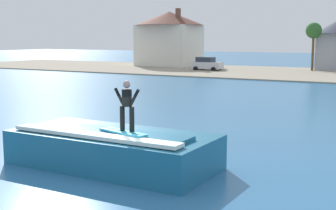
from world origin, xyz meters
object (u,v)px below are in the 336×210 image
(wave_crest, at_px, (112,149))
(tree_tall_bare, at_px, (314,32))
(surfer, at_px, (127,103))
(car_near_shore, at_px, (207,64))
(surfboard, at_px, (123,132))
(house_with_chimney, at_px, (169,36))

(wave_crest, xyz_separation_m, tree_tall_bare, (-4.65, 50.25, 4.56))
(tree_tall_bare, bearing_deg, surfer, -83.75)
(car_near_shore, xyz_separation_m, tree_tall_bare, (12.44, 5.88, 4.24))
(car_near_shore, bearing_deg, surfboard, -68.27)
(surfboard, xyz_separation_m, car_near_shore, (-17.87, 44.82, -0.41))
(surfer, distance_m, tree_tall_bare, 51.02)
(wave_crest, xyz_separation_m, surfer, (0.90, -0.38, 1.67))
(surfer, relative_size, car_near_shore, 0.41)
(car_near_shore, bearing_deg, tree_tall_bare, 25.32)
(car_near_shore, distance_m, tree_tall_bare, 14.40)
(tree_tall_bare, bearing_deg, car_near_shore, -154.68)
(wave_crest, relative_size, surfer, 4.32)
(surfboard, height_order, car_near_shore, car_near_shore)
(house_with_chimney, distance_m, tree_tall_bare, 22.20)
(wave_crest, xyz_separation_m, car_near_shore, (-17.08, 44.36, 0.32))
(surfboard, bearing_deg, car_near_shore, 111.73)
(surfboard, relative_size, tree_tall_bare, 0.31)
(wave_crest, relative_size, car_near_shore, 1.77)
(wave_crest, relative_size, surfboard, 3.60)
(surfer, xyz_separation_m, car_near_shore, (-17.98, 44.75, -1.34))
(surfboard, relative_size, car_near_shore, 0.49)
(surfer, relative_size, house_with_chimney, 0.15)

